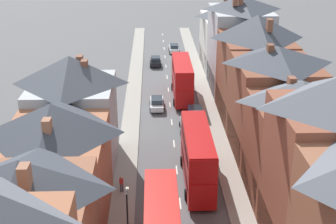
{
  "coord_description": "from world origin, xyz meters",
  "views": [
    {
      "loc": [
        -2.3,
        -17.28,
        23.41
      ],
      "look_at": [
        -0.58,
        32.85,
        2.68
      ],
      "focal_mm": 50.0,
      "sensor_mm": 36.0,
      "label": 1
    }
  ],
  "objects_px": {
    "double_decker_bus_far_approaching": "(197,156)",
    "car_mid_white": "(196,113)",
    "car_near_blue": "(188,124)",
    "car_mid_black": "(206,157)",
    "car_parked_left_b": "(155,61)",
    "car_far_grey": "(174,48)",
    "street_lamp": "(128,219)",
    "car_near_silver": "(157,103)",
    "double_decker_bus_mid_street": "(182,79)",
    "pedestrian_mid_left": "(121,183)"
  },
  "relations": [
    {
      "from": "double_decker_bus_far_approaching",
      "to": "car_mid_white",
      "type": "relative_size",
      "value": 2.37
    },
    {
      "from": "car_near_blue",
      "to": "car_mid_black",
      "type": "relative_size",
      "value": 1.03
    },
    {
      "from": "double_decker_bus_far_approaching",
      "to": "car_parked_left_b",
      "type": "relative_size",
      "value": 2.72
    },
    {
      "from": "double_decker_bus_far_approaching",
      "to": "car_parked_left_b",
      "type": "xyz_separation_m",
      "value": [
        -3.59,
        38.72,
        -2.0
      ]
    },
    {
      "from": "car_mid_black",
      "to": "car_mid_white",
      "type": "relative_size",
      "value": 0.88
    },
    {
      "from": "car_near_blue",
      "to": "car_far_grey",
      "type": "bearing_deg",
      "value": 90.0
    },
    {
      "from": "car_near_blue",
      "to": "car_mid_black",
      "type": "bearing_deg",
      "value": -81.06
    },
    {
      "from": "car_mid_black",
      "to": "car_far_grey",
      "type": "distance_m",
      "value": 43.95
    },
    {
      "from": "car_near_blue",
      "to": "car_mid_black",
      "type": "distance_m",
      "value": 8.37
    },
    {
      "from": "car_far_grey",
      "to": "car_parked_left_b",
      "type": "bearing_deg",
      "value": -112.66
    },
    {
      "from": "car_mid_black",
      "to": "car_mid_white",
      "type": "distance_m",
      "value": 11.81
    },
    {
      "from": "car_mid_black",
      "to": "street_lamp",
      "type": "bearing_deg",
      "value": -117.88
    },
    {
      "from": "car_near_silver",
      "to": "car_mid_white",
      "type": "distance_m",
      "value": 6.19
    },
    {
      "from": "car_mid_black",
      "to": "car_parked_left_b",
      "type": "xyz_separation_m",
      "value": [
        -4.9,
        35.31,
        0.01
      ]
    },
    {
      "from": "car_near_silver",
      "to": "car_near_blue",
      "type": "bearing_deg",
      "value": -63.81
    },
    {
      "from": "double_decker_bus_mid_street",
      "to": "car_near_blue",
      "type": "relative_size",
      "value": 2.62
    },
    {
      "from": "car_mid_white",
      "to": "street_lamp",
      "type": "bearing_deg",
      "value": -105.96
    },
    {
      "from": "double_decker_bus_mid_street",
      "to": "car_mid_white",
      "type": "distance_m",
      "value": 8.1
    },
    {
      "from": "double_decker_bus_mid_street",
      "to": "car_near_blue",
      "type": "xyz_separation_m",
      "value": [
        0.01,
        -11.29,
        -1.97
      ]
    },
    {
      "from": "car_near_blue",
      "to": "street_lamp",
      "type": "height_order",
      "value": "street_lamp"
    },
    {
      "from": "car_parked_left_b",
      "to": "car_far_grey",
      "type": "distance_m",
      "value": 9.34
    },
    {
      "from": "street_lamp",
      "to": "car_far_grey",
      "type": "bearing_deg",
      "value": 84.03
    },
    {
      "from": "car_near_blue",
      "to": "car_parked_left_b",
      "type": "xyz_separation_m",
      "value": [
        -3.6,
        27.04,
        -0.03
      ]
    },
    {
      "from": "double_decker_bus_far_approaching",
      "to": "car_near_blue",
      "type": "height_order",
      "value": "double_decker_bus_far_approaching"
    },
    {
      "from": "car_near_blue",
      "to": "car_mid_white",
      "type": "height_order",
      "value": "car_near_blue"
    },
    {
      "from": "double_decker_bus_far_approaching",
      "to": "street_lamp",
      "type": "distance_m",
      "value": 12.1
    },
    {
      "from": "double_decker_bus_mid_street",
      "to": "street_lamp",
      "type": "height_order",
      "value": "street_lamp"
    },
    {
      "from": "car_parked_left_b",
      "to": "street_lamp",
      "type": "height_order",
      "value": "street_lamp"
    },
    {
      "from": "car_far_grey",
      "to": "car_mid_white",
      "type": "bearing_deg",
      "value": -87.68
    },
    {
      "from": "car_near_silver",
      "to": "street_lamp",
      "type": "height_order",
      "value": "street_lamp"
    },
    {
      "from": "car_near_blue",
      "to": "car_near_silver",
      "type": "distance_m",
      "value": 8.16
    },
    {
      "from": "car_mid_white",
      "to": "pedestrian_mid_left",
      "type": "xyz_separation_m",
      "value": [
        -8.39,
        -16.97,
        0.21
      ]
    },
    {
      "from": "car_near_silver",
      "to": "pedestrian_mid_left",
      "type": "distance_m",
      "value": 21.04
    },
    {
      "from": "double_decker_bus_mid_street",
      "to": "car_mid_white",
      "type": "bearing_deg",
      "value": -80.41
    },
    {
      "from": "car_mid_black",
      "to": "double_decker_bus_far_approaching",
      "type": "bearing_deg",
      "value": -110.97
    },
    {
      "from": "car_mid_white",
      "to": "street_lamp",
      "type": "height_order",
      "value": "street_lamp"
    },
    {
      "from": "double_decker_bus_far_approaching",
      "to": "street_lamp",
      "type": "height_order",
      "value": "street_lamp"
    },
    {
      "from": "street_lamp",
      "to": "car_mid_black",
      "type": "bearing_deg",
      "value": 62.12
    },
    {
      "from": "car_parked_left_b",
      "to": "double_decker_bus_mid_street",
      "type": "bearing_deg",
      "value": -77.16
    },
    {
      "from": "car_parked_left_b",
      "to": "pedestrian_mid_left",
      "type": "bearing_deg",
      "value": -94.94
    },
    {
      "from": "pedestrian_mid_left",
      "to": "street_lamp",
      "type": "height_order",
      "value": "street_lamp"
    },
    {
      "from": "car_far_grey",
      "to": "car_mid_black",
      "type": "bearing_deg",
      "value": -88.3
    },
    {
      "from": "double_decker_bus_far_approaching",
      "to": "car_near_blue",
      "type": "relative_size",
      "value": 2.62
    },
    {
      "from": "double_decker_bus_far_approaching",
      "to": "car_near_silver",
      "type": "distance_m",
      "value": 19.44
    },
    {
      "from": "car_near_blue",
      "to": "street_lamp",
      "type": "relative_size",
      "value": 0.75
    },
    {
      "from": "car_near_silver",
      "to": "car_mid_black",
      "type": "bearing_deg",
      "value": -72.55
    },
    {
      "from": "car_far_grey",
      "to": "street_lamp",
      "type": "distance_m",
      "value": 58.19
    },
    {
      "from": "car_mid_white",
      "to": "car_mid_black",
      "type": "bearing_deg",
      "value": -90.0
    },
    {
      "from": "double_decker_bus_mid_street",
      "to": "car_mid_white",
      "type": "relative_size",
      "value": 2.37
    },
    {
      "from": "car_parked_left_b",
      "to": "car_far_grey",
      "type": "xyz_separation_m",
      "value": [
        3.6,
        8.62,
        -0.01
      ]
    }
  ]
}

